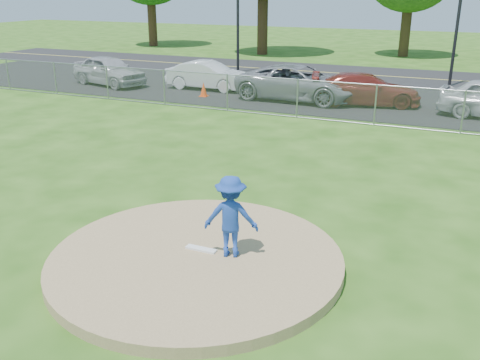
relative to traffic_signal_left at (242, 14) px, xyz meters
The scene contains 13 objects.
ground 15.23m from the traffic_signal_left, 53.86° to the right, with size 120.00×120.00×0.00m, color #234C10.
pitchers_mound 23.90m from the traffic_signal_left, 68.28° to the right, with size 5.40×5.40×0.20m, color #957951.
pitching_rubber 23.70m from the traffic_signal_left, 68.10° to the right, with size 0.60×0.15×0.04m, color white.
chain_link_fence 13.55m from the traffic_signal_left, 48.77° to the right, with size 40.00×0.06×1.50m, color gray.
parking_lot 10.88m from the traffic_signal_left, 32.11° to the right, with size 50.00×8.00×0.01m, color black.
street 9.60m from the traffic_signal_left, 12.86° to the left, with size 60.00×7.00×0.01m, color black.
traffic_signal_left is the anchor object (origin of this frame).
pitcher 23.78m from the traffic_signal_left, 66.72° to the right, with size 0.99×0.57×1.53m, color #1C3F9C.
traffic_cone 8.35m from the traffic_signal_left, 79.37° to the right, with size 0.34×0.34×0.66m, color #FF470D.
parked_car_silver 8.61m from the traffic_signal_left, 123.27° to the right, with size 1.78×4.41×1.50m, color #ACACB0.
parked_car_white 6.51m from the traffic_signal_left, 82.59° to the right, with size 1.46×4.17×1.37m, color silver.
parked_car_gray 9.15m from the traffic_signal_left, 49.35° to the right, with size 2.56×5.56×1.54m, color gray.
parked_car_darkred 11.18m from the traffic_signal_left, 36.65° to the right, with size 1.88×4.63×1.34m, color maroon.
Camera 1 is at (4.29, -7.69, 4.83)m, focal length 40.00 mm.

